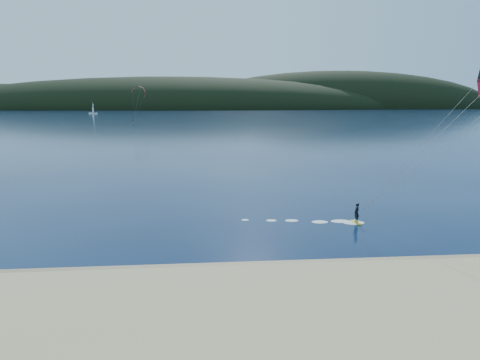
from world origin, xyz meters
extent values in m
plane|color=#061233|center=(0.00, 0.00, 0.00)|extent=(1800.00, 1800.00, 0.00)
cube|color=#937B55|center=(0.00, 4.50, 0.05)|extent=(220.00, 2.50, 0.10)
ellipsoid|color=black|center=(-50.00, 720.00, 0.00)|extent=(840.00, 280.00, 110.00)
ellipsoid|color=black|center=(260.00, 760.00, 0.00)|extent=(600.00, 240.00, 140.00)
cube|color=yellow|center=(14.15, 14.45, 0.05)|extent=(0.58, 1.47, 0.08)
imported|color=black|center=(14.15, 14.45, 0.97)|extent=(0.48, 0.68, 1.77)
cylinder|color=gray|center=(19.58, 11.53, 6.94)|extent=(0.02, 0.02, 16.13)
cube|color=yellow|center=(-38.29, 210.22, 0.06)|extent=(0.93, 1.68, 0.09)
imported|color=black|center=(-38.29, 210.22, 1.07)|extent=(0.98, 1.12, 1.97)
cylinder|color=gray|center=(-35.93, 207.39, 8.63)|extent=(0.02, 0.02, 15.76)
cube|color=white|center=(-109.82, 405.62, 0.49)|extent=(7.89, 2.68, 1.37)
cylinder|color=white|center=(-109.82, 405.62, 5.89)|extent=(0.20, 0.20, 10.79)
cube|color=white|center=(-109.77, 407.00, 5.89)|extent=(0.10, 2.55, 7.85)
cube|color=white|center=(-109.77, 404.06, 3.92)|extent=(0.09, 1.96, 4.91)
camera|label=1|loc=(0.46, -20.91, 10.81)|focal=30.93mm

